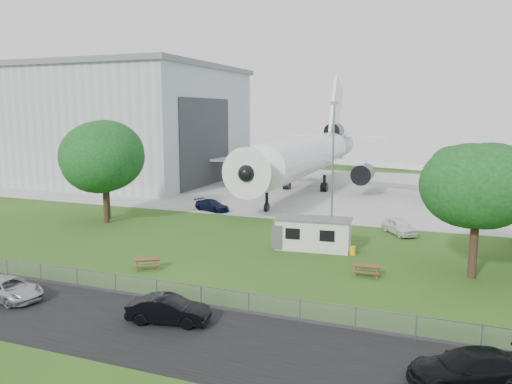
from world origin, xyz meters
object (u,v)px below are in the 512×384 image
(airliner, at_px, (307,154))
(picnic_west, at_px, (148,269))
(site_cabin, at_px, (313,234))
(car_centre_sedan, at_px, (169,310))
(hangar, at_px, (102,123))
(picnic_east, at_px, (366,276))

(airliner, bearing_deg, picnic_west, -91.39)
(airliner, relative_size, site_cabin, 6.95)
(airliner, height_order, picnic_west, airliner)
(site_cabin, bearing_deg, car_centre_sedan, -101.77)
(airliner, xyz_separation_m, car_centre_sedan, (5.39, -47.98, -4.54))
(hangar, bearing_deg, site_cabin, -34.56)
(site_cabin, bearing_deg, hangar, 145.44)
(site_cabin, xyz_separation_m, picnic_west, (-9.95, -9.50, -1.31))
(picnic_west, bearing_deg, airliner, 56.86)
(hangar, height_order, picnic_west, hangar)
(airliner, relative_size, picnic_east, 26.52)
(car_centre_sedan, bearing_deg, picnic_east, -47.36)
(hangar, relative_size, picnic_west, 23.89)
(airliner, relative_size, car_centre_sedan, 10.73)
(site_cabin, height_order, picnic_west, site_cabin)
(site_cabin, height_order, picnic_east, site_cabin)
(picnic_west, xyz_separation_m, car_centre_sedan, (6.37, -7.67, 0.73))
(picnic_east, relative_size, car_centre_sedan, 0.40)
(hangar, height_order, picnic_east, hangar)
(picnic_east, bearing_deg, airliner, 107.99)
(picnic_west, relative_size, car_centre_sedan, 0.40)
(car_centre_sedan, bearing_deg, picnic_west, 28.91)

